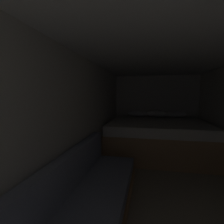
# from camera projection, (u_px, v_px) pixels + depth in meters

# --- Properties ---
(ground_plane) EXTENTS (7.56, 7.56, 0.00)m
(ground_plane) POSITION_uv_depth(u_px,v_px,m) (162.00, 192.00, 2.56)
(ground_plane) COLOR #A39984
(wall_back) EXTENTS (2.44, 0.05, 1.96)m
(wall_back) POSITION_uv_depth(u_px,v_px,m) (156.00, 109.00, 5.20)
(wall_back) COLOR silver
(wall_back) RESTS_ON ground
(wall_left) EXTENTS (0.05, 5.56, 1.96)m
(wall_left) POSITION_uv_depth(u_px,v_px,m) (83.00, 123.00, 2.70)
(wall_left) COLOR silver
(wall_left) RESTS_ON ground
(ceiling_slab) EXTENTS (2.44, 5.56, 0.05)m
(ceiling_slab) POSITION_uv_depth(u_px,v_px,m) (166.00, 52.00, 2.36)
(ceiling_slab) COLOR white
(ceiling_slab) RESTS_ON wall_left
(bed) EXTENTS (2.22, 1.97, 0.97)m
(bed) POSITION_uv_depth(u_px,v_px,m) (157.00, 137.00, 4.24)
(bed) COLOR tan
(bed) RESTS_ON ground
(sofa_left) EXTENTS (0.72, 2.92, 0.75)m
(sofa_left) POSITION_uv_depth(u_px,v_px,m) (81.00, 216.00, 1.72)
(sofa_left) COLOR #9E7247
(sofa_left) RESTS_ON ground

